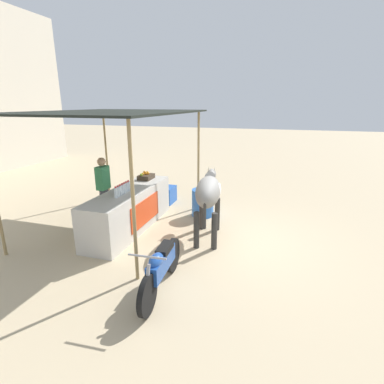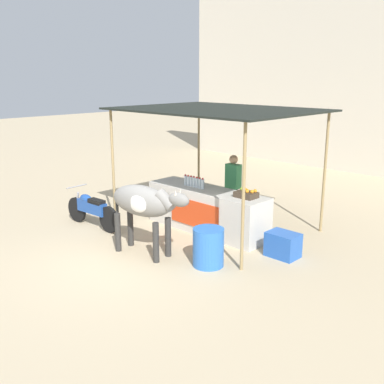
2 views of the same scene
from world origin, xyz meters
name	(u,v)px [view 1 (image 1 of 2)]	position (x,y,z in m)	size (l,w,h in m)	color
ground_plane	(221,240)	(0.00, 0.00, 0.00)	(60.00, 60.00, 0.00)	tan
stall_counter	(130,209)	(0.00, 2.20, 0.48)	(3.00, 0.82, 0.96)	beige
stall_awning	(112,116)	(0.00, 2.50, 2.60)	(4.20, 3.20, 2.71)	black
water_bottle_row	(122,189)	(-0.35, 2.15, 1.07)	(0.61, 0.07, 0.25)	silver
fruit_crate	(146,176)	(1.05, 2.25, 1.03)	(0.44, 0.32, 0.18)	#3F3326
vendor_behind_counter	(104,190)	(0.14, 2.95, 0.85)	(0.34, 0.22, 1.65)	#383842
cooler_box	(167,195)	(2.09, 2.10, 0.24)	(0.60, 0.44, 0.48)	blue
water_barrel	(203,203)	(1.34, 0.78, 0.36)	(0.57, 0.57, 0.72)	blue
cow	(209,193)	(0.09, 0.32, 1.03)	(1.85, 0.73, 1.44)	gray
motorcycle_parked	(161,266)	(-2.07, 0.54, 0.43)	(1.80, 0.55, 0.90)	black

